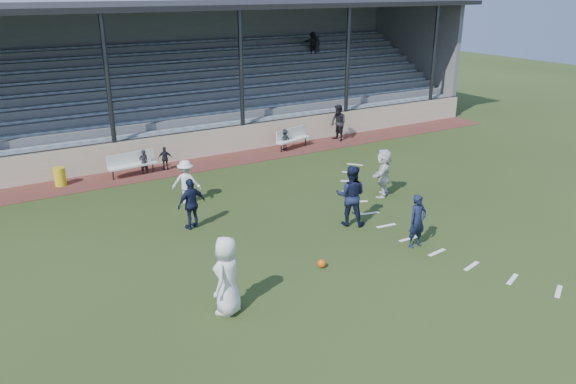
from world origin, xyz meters
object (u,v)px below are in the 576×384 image
object	(u,v)px
football	(322,264)
player_navy_lead	(417,221)
trash_bin	(60,177)
official	(338,123)
bench_left	(132,162)
bench_right	(292,136)
player_white_lead	(227,275)

from	to	relation	value
football	player_navy_lead	world-z (taller)	player_navy_lead
trash_bin	official	distance (m)	13.28
bench_left	bench_right	xyz separation A→B (m)	(7.79, 0.14, 0.00)
bench_left	official	bearing A→B (deg)	-4.33
official	bench_right	bearing A→B (deg)	-91.93
bench_left	official	size ratio (longest dim) A/B	1.13
bench_left	football	bearing A→B (deg)	-83.68
player_navy_lead	football	bearing A→B (deg)	175.50
player_white_lead	official	distance (m)	16.30
bench_right	official	xyz separation A→B (m)	(2.70, -0.00, 0.34)
bench_right	trash_bin	distance (m)	10.58
trash_bin	football	size ratio (longest dim) A/B	3.03
player_white_lead	bench_left	bearing A→B (deg)	-137.87
football	player_white_lead	world-z (taller)	player_white_lead
trash_bin	football	world-z (taller)	trash_bin
bench_left	official	world-z (taller)	official
trash_bin	player_white_lead	size ratio (longest dim) A/B	0.37
bench_left	trash_bin	distance (m)	2.80
football	bench_right	bearing A→B (deg)	62.52
trash_bin	player_white_lead	world-z (taller)	player_white_lead
player_navy_lead	official	bearing A→B (deg)	66.42
football	player_navy_lead	bearing A→B (deg)	-5.67
player_navy_lead	bench_left	bearing A→B (deg)	117.11
official	player_white_lead	bearing A→B (deg)	-46.83
player_navy_lead	official	size ratio (longest dim) A/B	0.90
player_navy_lead	trash_bin	bearing A→B (deg)	127.18
bench_right	football	xyz separation A→B (m)	(-5.63, -10.82, -0.47)
trash_bin	player_white_lead	distance (m)	11.73
bench_right	football	world-z (taller)	bench_right
bench_right	player_navy_lead	world-z (taller)	player_navy_lead
football	official	bearing A→B (deg)	52.43
trash_bin	football	bearing A→B (deg)	-65.55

